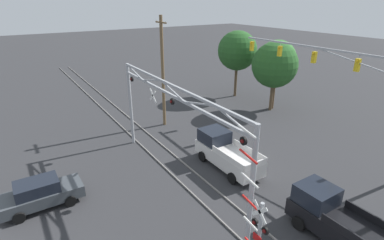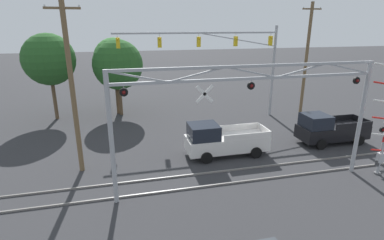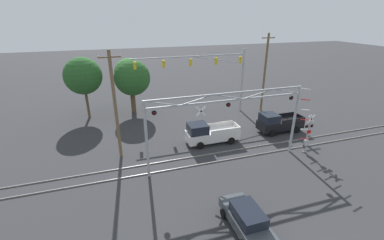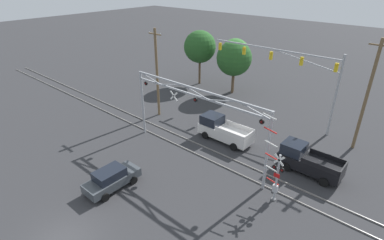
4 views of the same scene
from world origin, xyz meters
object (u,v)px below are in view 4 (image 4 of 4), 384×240
at_px(crossing_gantry, 195,109).
at_px(background_tree_far_right_verge, 200,47).
at_px(utility_pole_left, 157,73).
at_px(crossing_signal_mast, 275,175).
at_px(sedan_waiting, 111,178).
at_px(background_tree_far_left_verge, 235,53).
at_px(traffic_signal_span, 298,70).
at_px(background_tree_beyond_span, 234,58).
at_px(pickup_truck_lead, 223,130).
at_px(utility_pole_right, 367,96).
at_px(pickup_truck_following, 307,160).

xyz_separation_m(crossing_gantry, background_tree_far_right_verge, (-12.12, 15.30, 0.72)).
distance_m(crossing_gantry, utility_pole_left, 9.66).
bearing_deg(crossing_signal_mast, sedan_waiting, -145.51).
distance_m(crossing_gantry, background_tree_far_left_verge, 17.13).
xyz_separation_m(crossing_gantry, utility_pole_left, (-8.82, 3.94, 0.34)).
relative_size(traffic_signal_span, background_tree_far_left_verge, 2.00).
bearing_deg(background_tree_far_left_verge, utility_pole_left, -100.70).
height_order(crossing_gantry, traffic_signal_span, traffic_signal_span).
relative_size(utility_pole_left, background_tree_far_right_verge, 1.27).
height_order(utility_pole_left, background_tree_far_right_verge, utility_pole_left).
height_order(crossing_gantry, crossing_signal_mast, crossing_signal_mast).
distance_m(sedan_waiting, background_tree_beyond_span, 23.49).
relative_size(crossing_signal_mast, pickup_truck_lead, 1.20).
height_order(pickup_truck_lead, sedan_waiting, pickup_truck_lead).
xyz_separation_m(crossing_gantry, background_tree_beyond_span, (-6.31, 15.26, 0.10)).
relative_size(pickup_truck_lead, sedan_waiting, 1.26).
xyz_separation_m(crossing_gantry, sedan_waiting, (-2.00, -7.48, -3.87)).
bearing_deg(background_tree_beyond_span, sedan_waiting, -79.27).
height_order(pickup_truck_lead, background_tree_beyond_span, background_tree_beyond_span).
xyz_separation_m(pickup_truck_lead, utility_pole_right, (10.26, 6.81, 4.21)).
distance_m(crossing_signal_mast, background_tree_beyond_span, 21.53).
bearing_deg(background_tree_far_right_verge, utility_pole_right, -11.13).
distance_m(traffic_signal_span, utility_pole_left, 14.71).
distance_m(traffic_signal_span, sedan_waiting, 20.74).
distance_m(utility_pole_right, background_tree_far_left_verge, 17.62).
bearing_deg(pickup_truck_following, traffic_signal_span, 122.65).
bearing_deg(crossing_gantry, pickup_truck_following, 26.99).
height_order(utility_pole_right, background_tree_far_right_verge, utility_pole_right).
distance_m(crossing_signal_mast, pickup_truck_lead, 9.24).
xyz_separation_m(pickup_truck_lead, utility_pole_left, (-8.90, -0.13, 3.98)).
bearing_deg(crossing_signal_mast, background_tree_far_left_verge, 131.42).
distance_m(sedan_waiting, background_tree_far_left_verge, 24.16).
height_order(traffic_signal_span, pickup_truck_lead, traffic_signal_span).
distance_m(traffic_signal_span, background_tree_far_right_verge, 16.08).
height_order(sedan_waiting, background_tree_far_right_verge, background_tree_far_right_verge).
distance_m(pickup_truck_following, background_tree_far_left_verge, 19.37).
height_order(pickup_truck_lead, background_tree_far_right_verge, background_tree_far_right_verge).
distance_m(pickup_truck_lead, utility_pole_left, 9.75).
bearing_deg(background_tree_beyond_span, pickup_truck_following, -36.76).
bearing_deg(background_tree_far_right_verge, background_tree_far_left_verge, 5.22).
xyz_separation_m(pickup_truck_following, utility_pole_right, (1.95, 6.60, 4.21)).
height_order(crossing_signal_mast, traffic_signal_span, traffic_signal_span).
xyz_separation_m(pickup_truck_lead, background_tree_beyond_span, (-6.39, 11.19, 3.74)).
xyz_separation_m(utility_pole_left, utility_pole_right, (19.16, 6.94, 0.23)).
relative_size(traffic_signal_span, background_tree_far_right_verge, 1.87).
xyz_separation_m(background_tree_beyond_span, background_tree_far_left_verge, (-0.27, 0.55, 0.51)).
height_order(utility_pole_left, background_tree_far_left_verge, utility_pole_left).
bearing_deg(background_tree_far_left_verge, pickup_truck_lead, -60.45).
height_order(crossing_gantry, background_tree_far_right_verge, background_tree_far_right_verge).
bearing_deg(sedan_waiting, traffic_signal_span, 73.92).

